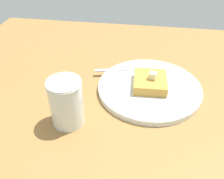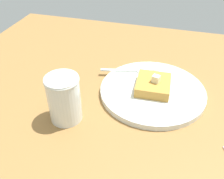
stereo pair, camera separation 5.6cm
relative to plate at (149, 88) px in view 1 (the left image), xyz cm
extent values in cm
cube|color=olive|center=(-8.63, -8.49, -2.10)|extent=(99.03, 99.03, 2.55)
cylinder|color=silver|center=(0.00, 0.00, -0.11)|extent=(25.87, 25.87, 1.43)
torus|color=#363732|center=(0.00, 0.00, 0.20)|extent=(25.87, 25.87, 0.80)
cube|color=#B88435|center=(0.00, 0.00, 1.81)|extent=(8.45, 9.31, 2.41)
cube|color=beige|center=(0.49, -0.24, 3.88)|extent=(2.08, 1.96, 1.73)
cube|color=silver|center=(-10.06, 5.63, 0.78)|extent=(9.95, 3.10, 0.36)
cube|color=silver|center=(-3.82, 7.05, 0.78)|extent=(3.22, 2.77, 0.36)
cube|color=silver|center=(-1.08, 8.52, 0.78)|extent=(3.19, 1.02, 0.36)
cube|color=silver|center=(-0.96, 7.99, 0.78)|extent=(3.19, 1.02, 0.36)
cube|color=silver|center=(-0.84, 7.45, 0.78)|extent=(3.19, 1.02, 0.36)
cube|color=silver|center=(-0.71, 6.92, 0.78)|extent=(3.19, 1.02, 0.36)
cylinder|color=#5D2609|center=(-17.05, -13.73, 3.07)|extent=(6.42, 6.42, 7.80)
cylinder|color=silver|center=(-17.05, -13.73, 4.49)|extent=(6.98, 6.98, 10.63)
torus|color=silver|center=(-17.05, -13.73, 9.35)|extent=(7.20, 7.20, 0.50)
camera|label=1|loc=(-1.94, -51.12, 37.84)|focal=40.00mm
camera|label=2|loc=(3.56, -49.94, 37.84)|focal=40.00mm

